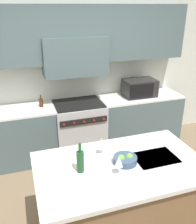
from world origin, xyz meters
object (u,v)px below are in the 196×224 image
at_px(microwave, 140,88).
at_px(wine_bottle, 80,161).
at_px(range_stove, 79,128).
at_px(wine_glass_near, 119,162).
at_px(wine_glass_far, 101,143).
at_px(oil_bottle_on_counter, 41,102).
at_px(fruit_bowl, 125,159).

relative_size(microwave, wine_bottle, 1.83).
relative_size(range_stove, wine_glass_near, 4.88).
distance_m(microwave, wine_glass_far, 2.02).
bearing_deg(wine_bottle, microwave, 49.86).
bearing_deg(wine_glass_far, wine_bottle, -141.39).
relative_size(wine_bottle, wine_glass_far, 1.62).
bearing_deg(wine_glass_near, oil_bottle_on_counter, 103.93).
relative_size(wine_glass_near, wine_glass_far, 1.00).
distance_m(microwave, wine_glass_near, 2.30).
bearing_deg(wine_bottle, fruit_bowl, -0.74).
bearing_deg(wine_glass_near, microwave, 58.42).
height_order(range_stove, fruit_bowl, fruit_bowl).
distance_m(range_stove, wine_glass_near, 2.03).
bearing_deg(fruit_bowl, oil_bottle_on_counter, 108.56).
height_order(wine_glass_near, wine_glass_far, same).
bearing_deg(range_stove, wine_glass_far, -95.06).
relative_size(microwave, wine_glass_near, 2.96).
xyz_separation_m(microwave, fruit_bowl, (-1.08, -1.82, -0.08)).
height_order(wine_bottle, wine_glass_near, wine_bottle).
bearing_deg(fruit_bowl, microwave, 59.42).
bearing_deg(fruit_bowl, wine_glass_near, -132.86).
distance_m(wine_glass_far, fruit_bowl, 0.30).
xyz_separation_m(range_stove, fruit_bowl, (0.03, -1.80, 0.52)).
bearing_deg(wine_bottle, wine_glass_far, 38.61).
height_order(range_stove, wine_glass_near, wine_glass_near).
distance_m(wine_bottle, wine_glass_far, 0.37).
bearing_deg(range_stove, wine_bottle, -103.28).
distance_m(wine_bottle, wine_glass_near, 0.36).
distance_m(wine_bottle, oil_bottle_on_counter, 1.84).
height_order(wine_bottle, oil_bottle_on_counter, wine_bottle).
relative_size(range_stove, fruit_bowl, 3.86).
bearing_deg(microwave, range_stove, -179.03).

